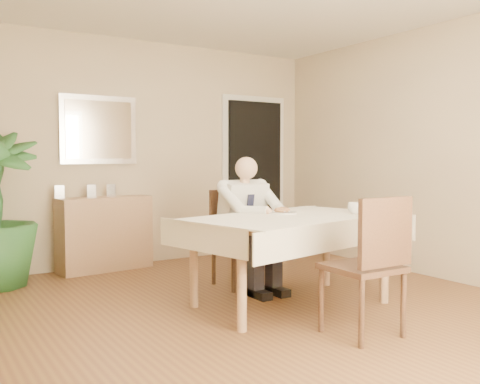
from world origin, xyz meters
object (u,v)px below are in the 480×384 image
seated_man (252,217)px  dining_table (291,226)px  sideboard (105,234)px  chair_near (372,258)px  chair_far (235,231)px  coffee_mug (355,208)px

seated_man → dining_table: bearing=-90.0°
dining_table → sideboard: bearing=99.2°
chair_near → seated_man: 1.56m
chair_far → chair_near: 1.84m
chair_far → chair_near: size_ratio=0.95×
seated_man → sideboard: size_ratio=1.23×
chair_far → sideboard: 1.60m
coffee_mug → sideboard: bearing=121.2°
chair_far → dining_table: bearing=-89.3°
dining_table → chair_near: chair_near is taller
seated_man → chair_near: bearing=-91.7°
seated_man → coffee_mug: (0.57, -0.75, 0.11)m
chair_far → coffee_mug: size_ratio=7.50×
seated_man → sideboard: (-0.87, 1.63, -0.29)m
chair_near → sideboard: bearing=105.2°
coffee_mug → chair_near: bearing=-127.7°
chair_far → sideboard: size_ratio=0.92×
coffee_mug → sideboard: coffee_mug is taller
seated_man → chair_far: bearing=90.0°
coffee_mug → dining_table: bearing=164.8°
sideboard → seated_man: bearing=-67.9°
dining_table → chair_near: 0.97m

